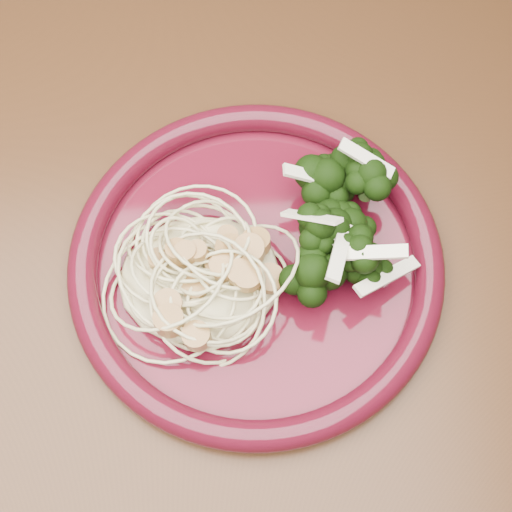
{
  "coord_description": "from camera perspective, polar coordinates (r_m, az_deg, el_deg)",
  "views": [
    {
      "loc": [
        0.03,
        -0.15,
        1.22
      ],
      "look_at": [
        0.04,
        0.06,
        0.77
      ],
      "focal_mm": 50.0,
      "sensor_mm": 36.0,
      "label": 1
    }
  ],
  "objects": [
    {
      "name": "scallop_cluster",
      "position": [
        0.46,
        -4.84,
        0.01
      ],
      "size": [
        0.13,
        0.13,
        0.03
      ],
      "primitive_type": null,
      "rotation": [
        0.0,
        0.0,
        0.27
      ],
      "color": "tan",
      "rests_on": "spaghetti_pile"
    },
    {
      "name": "onion_garnish",
      "position": [
        0.46,
        5.91,
        3.9
      ],
      "size": [
        0.08,
        0.1,
        0.05
      ],
      "primitive_type": null,
      "rotation": [
        0.0,
        0.0,
        0.27
      ],
      "color": "white",
      "rests_on": "broccoli_pile"
    },
    {
      "name": "spaghetti_pile",
      "position": [
        0.49,
        -4.57,
        -1.45
      ],
      "size": [
        0.13,
        0.12,
        0.03
      ],
      "primitive_type": "ellipsoid",
      "rotation": [
        0.0,
        0.0,
        0.27
      ],
      "color": "beige",
      "rests_on": "dinner_plate"
    },
    {
      "name": "dining_table",
      "position": [
        0.58,
        -3.33,
        -10.31
      ],
      "size": [
        1.2,
        0.8,
        0.75
      ],
      "color": "#472814",
      "rests_on": "ground"
    },
    {
      "name": "dinner_plate",
      "position": [
        0.5,
        -0.0,
        -0.49
      ],
      "size": [
        0.32,
        0.32,
        0.02
      ],
      "rotation": [
        0.0,
        0.0,
        0.27
      ],
      "color": "#4D0C1A",
      "rests_on": "dining_table"
    },
    {
      "name": "broccoli_pile",
      "position": [
        0.49,
        5.57,
        2.18
      ],
      "size": [
        0.12,
        0.16,
        0.05
      ],
      "primitive_type": "ellipsoid",
      "rotation": [
        0.0,
        0.0,
        0.27
      ],
      "color": "black",
      "rests_on": "dinner_plate"
    }
  ]
}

